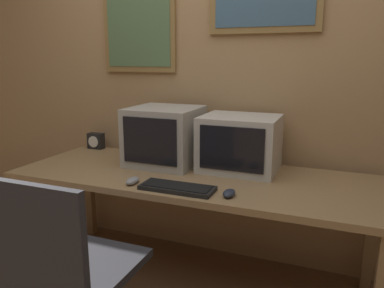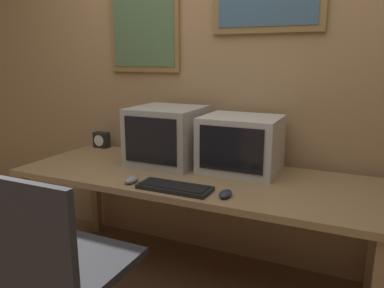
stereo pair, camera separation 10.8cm
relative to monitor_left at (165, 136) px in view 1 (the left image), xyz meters
name	(u,v)px [view 1 (the left image)]	position (x,y,z in m)	size (l,w,h in m)	color
wall_back	(218,70)	(0.25, 0.32, 0.41)	(8.00, 0.08, 2.60)	tan
desk	(192,184)	(0.25, -0.15, -0.25)	(2.12, 0.78, 0.72)	#99754C
monitor_left	(165,136)	(0.00, 0.00, 0.00)	(0.43, 0.42, 0.37)	#B7B2A8
monitor_right	(240,143)	(0.48, 0.04, -0.02)	(0.46, 0.39, 0.33)	beige
keyboard_main	(177,188)	(0.28, -0.43, -0.17)	(0.39, 0.15, 0.03)	black
mouse_near_keyboard	(229,193)	(0.56, -0.42, -0.17)	(0.06, 0.10, 0.03)	#282D3D
mouse_far_corner	(133,181)	(0.01, -0.44, -0.17)	(0.06, 0.10, 0.04)	gray
desk_clock	(96,141)	(-0.67, 0.18, -0.12)	(0.12, 0.07, 0.12)	black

